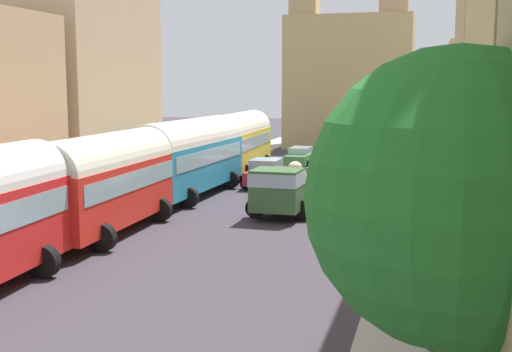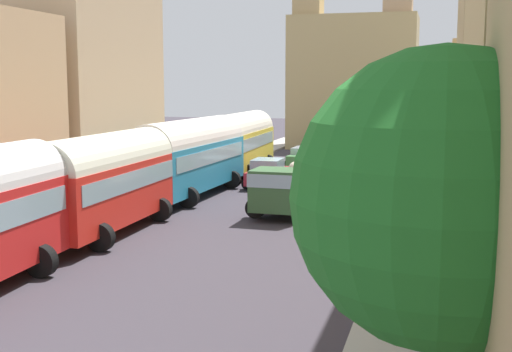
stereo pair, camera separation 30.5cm
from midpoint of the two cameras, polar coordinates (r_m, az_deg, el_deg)
The scene contains 21 objects.
ground_plane at distance 35.72m, azimuth 2.39°, elevation -1.44°, with size 154.00×154.00×0.00m, color #3A353D.
sidewalk_left at distance 37.93m, azimuth -8.36°, elevation -0.86°, with size 2.50×70.00×0.14m, color #AEA8A1.
sidewalk_right at distance 34.87m, azimuth 14.10°, elevation -1.79°, with size 2.50×70.00×0.14m, color #ACABA1.
building_left_2 at distance 37.68m, azimuth -14.90°, elevation 9.94°, with size 5.43×9.87×14.54m.
building_right_2 at distance 32.05m, azimuth 20.82°, elevation 7.99°, with size 5.08×13.06×12.20m.
building_right_3 at distance 45.99m, azimuth 18.68°, elevation 5.49°, with size 4.53×13.96×8.33m.
distant_church at distance 61.12m, azimuth 7.89°, elevation 8.66°, with size 11.19×6.55×18.62m.
parked_bus_1 at distance 26.24m, azimuth -13.08°, elevation -0.23°, with size 3.31×8.60×3.93m.
parked_bus_2 at distance 34.37m, azimuth -6.02°, elevation 1.88°, with size 3.54×10.01×4.03m.
parked_bus_3 at distance 42.85m, azimuth -1.70°, elevation 3.10°, with size 3.47×9.32×3.99m.
cargo_truck_0 at distance 29.60m, azimuth 2.24°, elevation -1.13°, with size 3.05×6.76×2.21m.
car_0 at distance 39.42m, azimuth 5.70°, elevation 0.60°, with size 2.18×3.64×1.64m.
car_1 at distance 48.85m, azimuth 7.66°, elevation 1.92°, with size 2.47×3.75×1.53m.
car_2 at distance 37.62m, azimuth 0.64°, elevation 0.26°, with size 2.44×3.85×1.59m.
car_3 at distance 47.13m, azimuth 3.66°, elevation 1.69°, with size 2.14×4.40×1.38m.
pedestrian_0 at distance 14.80m, azimuth 14.59°, elevation -11.23°, with size 0.53×0.53×1.76m.
pedestrian_1 at distance 21.31m, azimuth 13.03°, elevation -5.13°, with size 0.41×0.41×1.81m.
pedestrian_2 at distance 26.77m, azimuth 14.54°, elevation -2.58°, with size 0.53×0.53×1.84m.
pedestrian_3 at distance 36.29m, azimuth 12.96°, elevation 0.16°, with size 0.40×0.40×1.82m.
pedestrian_4 at distance 25.29m, azimuth 12.88°, elevation -3.17°, with size 0.55×0.55×1.80m.
roadside_tree_0 at distance 9.91m, azimuth 16.00°, elevation -1.84°, with size 4.40×4.40×6.36m.
Camera 1 is at (7.55, -7.43, 5.78)m, focal length 46.42 mm.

